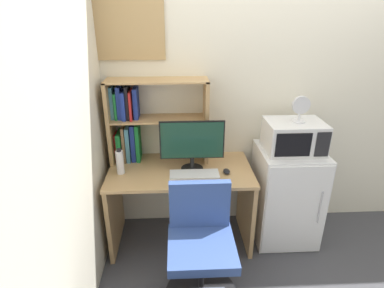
% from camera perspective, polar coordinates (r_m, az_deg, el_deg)
% --- Properties ---
extents(wall_back, '(6.40, 0.04, 2.60)m').
position_cam_1_polar(wall_back, '(3.17, 22.66, 8.14)').
color(wall_back, silver).
rests_on(wall_back, ground_plane).
extents(wall_left, '(0.04, 4.40, 2.60)m').
position_cam_1_polar(wall_left, '(1.52, -29.00, -8.79)').
color(wall_left, silver).
rests_on(wall_left, ground_plane).
extents(desk, '(1.24, 0.67, 0.76)m').
position_cam_1_polar(desk, '(2.85, -2.07, -8.71)').
color(desk, tan).
rests_on(desk, ground_plane).
extents(hutch_bookshelf, '(0.87, 0.26, 0.74)m').
position_cam_1_polar(hutch_bookshelf, '(2.80, -9.18, 4.25)').
color(hutch_bookshelf, tan).
rests_on(hutch_bookshelf, desk).
extents(monitor, '(0.54, 0.19, 0.44)m').
position_cam_1_polar(monitor, '(2.61, 0.02, 0.20)').
color(monitor, black).
rests_on(monitor, desk).
extents(keyboard, '(0.41, 0.16, 0.02)m').
position_cam_1_polar(keyboard, '(2.62, 0.43, -5.57)').
color(keyboard, silver).
rests_on(keyboard, desk).
extents(computer_mouse, '(0.06, 0.09, 0.04)m').
position_cam_1_polar(computer_mouse, '(2.67, 6.30, -4.98)').
color(computer_mouse, black).
rests_on(computer_mouse, desk).
extents(water_bottle, '(0.06, 0.06, 0.23)m').
position_cam_1_polar(water_bottle, '(2.68, -12.97, -3.21)').
color(water_bottle, silver).
rests_on(water_bottle, desk).
extents(mini_fridge, '(0.56, 0.56, 0.90)m').
position_cam_1_polar(mini_fridge, '(3.07, 16.70, -8.81)').
color(mini_fridge, white).
rests_on(mini_fridge, ground_plane).
extents(microwave, '(0.48, 0.37, 0.26)m').
position_cam_1_polar(microwave, '(2.82, 18.03, 1.31)').
color(microwave, silver).
rests_on(microwave, mini_fridge).
extents(desk_fan, '(0.15, 0.11, 0.22)m').
position_cam_1_polar(desk_fan, '(2.74, 19.14, 6.17)').
color(desk_fan, silver).
rests_on(desk_fan, microwave).
extents(desk_chair, '(0.55, 0.55, 0.89)m').
position_cam_1_polar(desk_chair, '(2.44, 1.61, -19.01)').
color(desk_chair, black).
rests_on(desk_chair, ground_plane).
extents(wall_corkboard, '(0.66, 0.02, 0.47)m').
position_cam_1_polar(wall_corkboard, '(2.77, -12.23, 19.56)').
color(wall_corkboard, tan).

